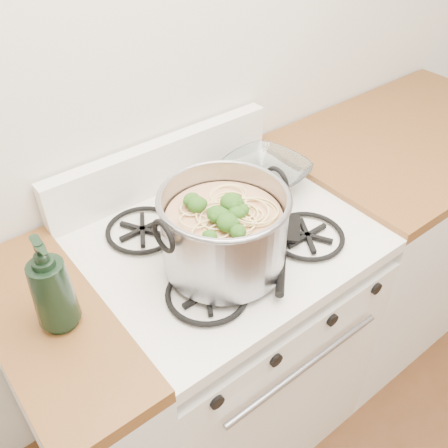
% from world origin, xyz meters
% --- Properties ---
extents(gas_range, '(0.76, 0.66, 0.92)m').
position_xyz_m(gas_range, '(0.00, 1.26, 0.44)').
color(gas_range, white).
rests_on(gas_range, ground).
extents(counter_left, '(0.25, 0.65, 0.92)m').
position_xyz_m(counter_left, '(-0.51, 1.26, 0.46)').
color(counter_left, silver).
rests_on(counter_left, ground).
extents(counter_right, '(1.00, 0.65, 0.92)m').
position_xyz_m(counter_right, '(0.88, 1.26, 0.46)').
color(counter_right, silver).
rests_on(counter_right, ground).
extents(stock_pot, '(0.35, 0.32, 0.21)m').
position_xyz_m(stock_pot, '(-0.08, 1.17, 1.02)').
color(stock_pot, gray).
rests_on(stock_pot, gas_range).
extents(spatula, '(0.42, 0.42, 0.02)m').
position_xyz_m(spatula, '(0.13, 1.17, 0.94)').
color(spatula, black).
rests_on(spatula, gas_range).
extents(glass_bowl, '(0.12, 0.12, 0.02)m').
position_xyz_m(glass_bowl, '(0.24, 1.37, 0.94)').
color(glass_bowl, white).
rests_on(glass_bowl, gas_range).
extents(bottle, '(0.10, 0.10, 0.25)m').
position_xyz_m(bottle, '(-0.48, 1.24, 1.04)').
color(bottle, black).
rests_on(bottle, counter_left).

